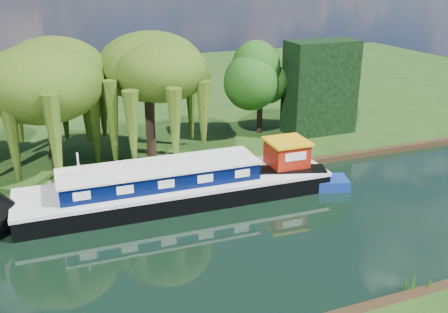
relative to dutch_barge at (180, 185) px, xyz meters
name	(u,v)px	position (x,y,z in m)	size (l,w,h in m)	color
ground	(143,256)	(-3.81, -5.78, -1.04)	(120.00, 120.00, 0.00)	black
far_bank	(75,101)	(-3.81, 28.22, -0.82)	(120.00, 52.00, 0.45)	#14350E
dutch_barge	(180,185)	(0.00, 0.00, 0.00)	(20.06, 5.04, 4.21)	black
narrowboat	(267,182)	(5.95, -0.56, -0.47)	(11.04, 5.07, 1.60)	navy
white_cruiser	(288,173)	(8.72, 1.52, -1.04)	(1.75, 2.03, 1.07)	silver
willow_left	(46,82)	(-7.12, 7.42, 5.81)	(7.36, 7.36, 8.81)	black
willow_right	(148,79)	(-0.25, 6.63, 5.65)	(7.02, 7.02, 8.55)	black
tree_far_right	(261,79)	(10.27, 9.89, 4.18)	(4.23, 4.23, 6.92)	black
conifer_hedge	(320,87)	(15.19, 8.22, 3.41)	(6.00, 3.00, 8.00)	black
lamppost	(114,148)	(-3.31, 4.72, 1.38)	(0.36, 0.36, 2.56)	silver
mooring_posts	(106,181)	(-4.31, 2.62, -0.09)	(19.16, 0.16, 1.00)	silver
reeds_near	(337,302)	(3.07, -13.36, -0.49)	(33.70, 1.50, 1.10)	#1B4913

